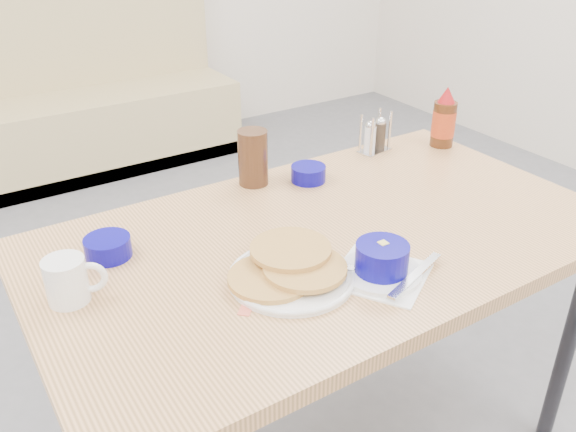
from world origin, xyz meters
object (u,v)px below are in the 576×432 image
pancake_plate (290,270)px  butter_bowl (308,174)px  coffee_mug (68,280)px  booth_bench (69,111)px  syrup_bottle (444,121)px  dining_table (328,255)px  creamer_bowl (108,247)px  amber_tumbler (253,158)px  grits_setting (382,263)px  condiment_caddy (375,138)px

pancake_plate → butter_bowl: (0.31, 0.38, 0.00)m
coffee_mug → butter_bowl: bearing=16.2°
booth_bench → syrup_bottle: (0.64, -2.27, 0.49)m
booth_bench → syrup_bottle: 2.41m
dining_table → pancake_plate: bearing=-148.3°
coffee_mug → booth_bench: bearing=76.5°
creamer_bowl → amber_tumbler: amber_tumbler is taller
booth_bench → pancake_plate: 2.69m
booth_bench → butter_bowl: 2.31m
booth_bench → dining_table: bearing=-90.0°
grits_setting → creamer_bowl: (-0.47, 0.39, -0.01)m
pancake_plate → creamer_bowl: (-0.30, 0.30, 0.00)m
coffee_mug → amber_tumbler: size_ratio=0.77×
butter_bowl → condiment_caddy: 0.31m
booth_bench → coffee_mug: size_ratio=15.83×
syrup_bottle → grits_setting: bearing=-144.2°
coffee_mug → amber_tumbler: 0.65m
butter_bowl → syrup_bottle: size_ratio=0.51×
booth_bench → dining_table: (0.00, -2.53, 0.35)m
dining_table → condiment_caddy: bearing=38.6°
coffee_mug → syrup_bottle: bearing=9.2°
amber_tumbler → syrup_bottle: syrup_bottle is taller
creamer_bowl → booth_bench: bearing=78.5°
booth_bench → pancake_plate: bearing=-93.9°
booth_bench → amber_tumbler: bearing=-90.3°
grits_setting → amber_tumbler: amber_tumbler is taller
coffee_mug → creamer_bowl: coffee_mug is taller
dining_table → creamer_bowl: 0.52m
dining_table → grits_setting: 0.23m
creamer_bowl → condiment_caddy: (0.91, 0.16, 0.02)m
booth_bench → creamer_bowl: booth_bench is taller
butter_bowl → condiment_caddy: bearing=12.9°
booth_bench → coffee_mug: (-0.60, -2.47, 0.46)m
pancake_plate → condiment_caddy: (0.61, 0.45, 0.02)m
grits_setting → amber_tumbler: size_ratio=1.77×
dining_table → amber_tumbler: size_ratio=8.99×
pancake_plate → creamer_bowl: 0.42m
pancake_plate → condiment_caddy: condiment_caddy is taller
condiment_caddy → pancake_plate: bearing=-153.8°
booth_bench → amber_tumbler: size_ratio=12.20×
condiment_caddy → amber_tumbler: bearing=169.6°
butter_bowl → coffee_mug: bearing=-163.8°
butter_bowl → pancake_plate: bearing=-128.9°
dining_table → butter_bowl: (0.13, 0.27, 0.08)m
booth_bench → grits_setting: 2.78m
pancake_plate → grits_setting: bearing=-30.1°
grits_setting → condiment_caddy: bearing=51.4°
grits_setting → dining_table: bearing=86.2°
grits_setting → amber_tumbler: (0.00, 0.55, 0.04)m
dining_table → condiment_caddy: (0.43, 0.34, 0.11)m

